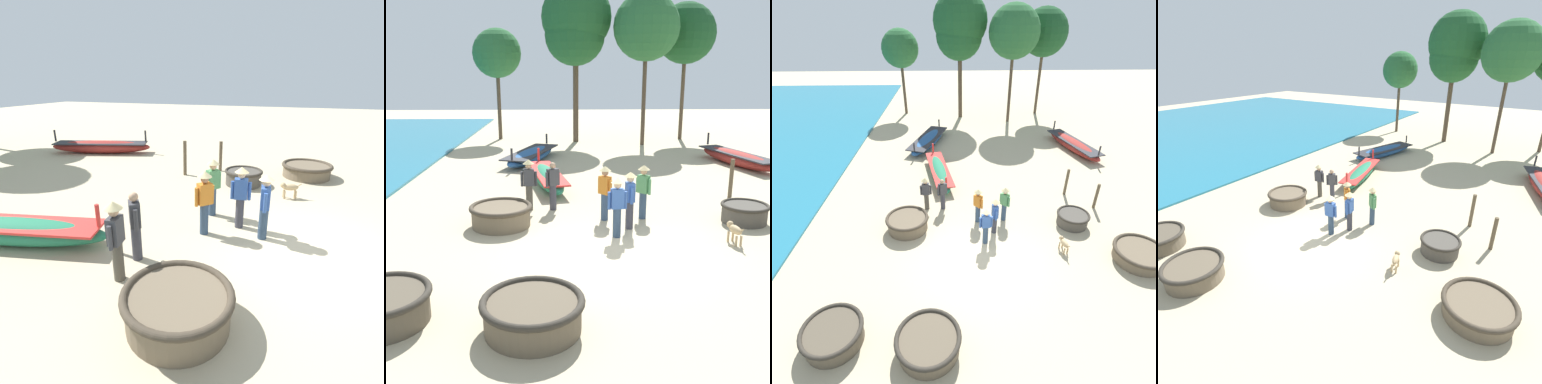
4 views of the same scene
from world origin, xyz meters
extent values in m
plane|color=#BCAD8C|center=(0.00, 0.00, 0.00)|extent=(80.00, 80.00, 0.00)
cylinder|color=brown|center=(-3.00, 1.97, 0.28)|extent=(1.69, 1.69, 0.57)
torus|color=#42382B|center=(-3.00, 1.97, 0.57)|extent=(1.82, 1.82, 0.13)
cylinder|color=brown|center=(5.99, -0.20, 0.24)|extent=(1.83, 1.83, 0.48)
torus|color=#42382B|center=(5.99, -0.20, 0.48)|extent=(1.97, 1.97, 0.15)
cylinder|color=#4C473F|center=(4.21, 2.08, 0.26)|extent=(1.31, 1.31, 0.52)
torus|color=#332D26|center=(4.21, 2.08, 0.52)|extent=(1.41, 1.41, 0.10)
ellipsoid|color=maroon|center=(7.02, 10.18, 0.33)|extent=(2.49, 5.36, 0.67)
cube|color=#2D2D33|center=(7.02, 10.18, 0.55)|extent=(2.41, 4.96, 0.06)
cylinder|color=#2D2D33|center=(6.34, 12.51, 0.92)|extent=(0.10, 0.10, 0.60)
cylinder|color=#2D2D33|center=(7.71, 7.85, 0.92)|extent=(0.10, 0.10, 0.60)
ellipsoid|color=#237551|center=(-1.83, 6.67, 0.30)|extent=(1.87, 4.86, 0.61)
cube|color=red|center=(-1.83, 6.67, 0.50)|extent=(1.83, 4.50, 0.06)
cylinder|color=red|center=(-1.38, 4.52, 0.83)|extent=(0.10, 0.10, 0.55)
cylinder|color=#2D425B|center=(0.05, 2.41, 0.41)|extent=(0.22, 0.22, 0.82)
cube|color=orange|center=(0.05, 2.41, 1.09)|extent=(0.39, 0.40, 0.54)
sphere|color=#A37556|center=(0.05, 2.41, 1.47)|extent=(0.20, 0.20, 0.20)
cylinder|color=orange|center=(0.21, 2.26, 1.04)|extent=(0.09, 0.09, 0.48)
cylinder|color=orange|center=(-0.10, 2.57, 1.04)|extent=(0.09, 0.09, 0.48)
cone|color=#D1BC84|center=(0.05, 2.41, 1.60)|extent=(0.36, 0.36, 0.14)
cylinder|color=#4C473D|center=(-2.29, 3.47, 0.41)|extent=(0.22, 0.22, 0.82)
cube|color=#3D3D42|center=(-2.29, 3.47, 1.09)|extent=(0.36, 0.25, 0.54)
sphere|color=tan|center=(-2.29, 3.47, 1.47)|extent=(0.20, 0.20, 0.20)
cylinder|color=#3D3D42|center=(-2.51, 3.45, 1.04)|extent=(0.09, 0.09, 0.48)
cylinder|color=#3D3D42|center=(-2.07, 3.50, 1.04)|extent=(0.09, 0.09, 0.48)
cone|color=#D1BC84|center=(-2.29, 3.47, 1.60)|extent=(0.36, 0.36, 0.14)
cylinder|color=#383842|center=(0.70, 1.62, 0.41)|extent=(0.22, 0.22, 0.82)
cube|color=#33569E|center=(0.70, 1.62, 1.09)|extent=(0.26, 0.36, 0.54)
sphere|color=#DBB28E|center=(0.70, 1.62, 1.47)|extent=(0.20, 0.20, 0.20)
cylinder|color=#33569E|center=(0.67, 1.84, 1.04)|extent=(0.09, 0.09, 0.48)
cylinder|color=#33569E|center=(0.72, 1.41, 1.04)|extent=(0.09, 0.09, 0.48)
cone|color=#D1BC84|center=(0.70, 1.62, 1.60)|extent=(0.36, 0.36, 0.14)
cylinder|color=#383842|center=(-1.53, 3.48, 0.41)|extent=(0.22, 0.22, 0.82)
cube|color=#3D3D42|center=(-1.53, 3.48, 1.09)|extent=(0.40, 0.37, 0.54)
sphere|color=tan|center=(-1.53, 3.48, 1.47)|extent=(0.20, 0.20, 0.20)
cylinder|color=#3D3D42|center=(-1.35, 3.61, 1.04)|extent=(0.09, 0.09, 0.48)
cylinder|color=#3D3D42|center=(-1.71, 3.36, 1.04)|extent=(0.09, 0.09, 0.48)
cylinder|color=#2D425B|center=(0.26, 0.97, 0.41)|extent=(0.22, 0.22, 0.82)
cube|color=#33569E|center=(0.26, 0.97, 1.09)|extent=(0.36, 0.25, 0.54)
sphere|color=#DBB28E|center=(0.26, 0.97, 1.47)|extent=(0.20, 0.20, 0.20)
cylinder|color=#33569E|center=(0.04, 0.95, 1.04)|extent=(0.09, 0.09, 0.48)
cylinder|color=#33569E|center=(0.48, 0.99, 1.04)|extent=(0.09, 0.09, 0.48)
cone|color=#D1BC84|center=(0.26, 0.97, 1.60)|extent=(0.36, 0.36, 0.14)
cylinder|color=#2D425B|center=(1.23, 2.51, 0.41)|extent=(0.22, 0.22, 0.82)
cube|color=#4C8E56|center=(1.23, 2.51, 1.09)|extent=(0.40, 0.40, 0.54)
sphere|color=tan|center=(1.23, 2.51, 1.47)|extent=(0.20, 0.20, 0.20)
cylinder|color=#4C8E56|center=(1.07, 2.66, 1.04)|extent=(0.09, 0.09, 0.48)
cylinder|color=#4C8E56|center=(1.38, 2.35, 1.04)|extent=(0.09, 0.09, 0.48)
cone|color=#D1BC84|center=(1.23, 2.51, 1.60)|extent=(0.36, 0.36, 0.14)
ellipsoid|color=tan|center=(3.30, 0.38, 0.39)|extent=(0.31, 0.55, 0.22)
sphere|color=tan|center=(3.24, 0.62, 0.46)|extent=(0.18, 0.18, 0.18)
cylinder|color=tan|center=(3.35, 0.14, 0.45)|extent=(0.08, 0.21, 0.16)
cylinder|color=tan|center=(3.19, 0.54, 0.14)|extent=(0.06, 0.06, 0.28)
cylinder|color=tan|center=(3.32, 0.57, 0.14)|extent=(0.06, 0.06, 0.28)
cylinder|color=tan|center=(3.27, 0.19, 0.14)|extent=(0.06, 0.06, 0.28)
cylinder|color=tan|center=(3.41, 0.22, 0.14)|extent=(0.06, 0.06, 0.28)
cylinder|color=brown|center=(4.68, 4.57, 0.71)|extent=(0.14, 0.14, 1.42)
cylinder|color=brown|center=(5.70, 3.31, 0.64)|extent=(0.14, 0.14, 1.29)
camera|label=1|loc=(-6.56, 0.56, 3.72)|focal=28.00mm
camera|label=2|loc=(-1.14, -10.50, 4.45)|focal=42.00mm
camera|label=3|loc=(-0.89, -8.35, 8.22)|focal=28.00mm
camera|label=4|loc=(6.40, -7.05, 6.35)|focal=28.00mm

